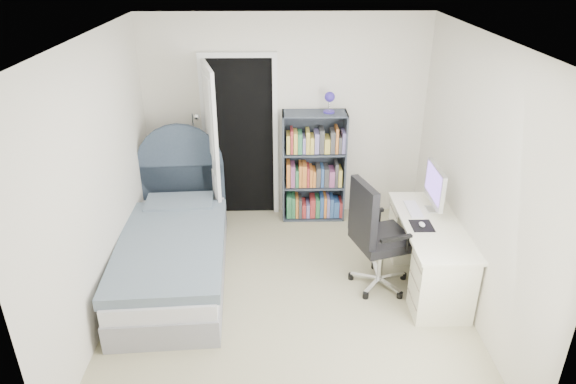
{
  "coord_description": "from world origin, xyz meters",
  "views": [
    {
      "loc": [
        -0.1,
        -4.21,
        3.16
      ],
      "look_at": [
        0.0,
        0.31,
        0.98
      ],
      "focal_mm": 32.0,
      "sensor_mm": 36.0,
      "label": 1
    }
  ],
  "objects_px": {
    "bookcase": "(314,171)",
    "desk": "(428,250)",
    "nightstand": "(201,191)",
    "office_chair": "(375,231)",
    "floor_lamp": "(199,176)",
    "bed": "(175,250)"
  },
  "relations": [
    {
      "from": "bookcase",
      "to": "desk",
      "type": "bearing_deg",
      "value": -54.15
    },
    {
      "from": "nightstand",
      "to": "bookcase",
      "type": "xyz_separation_m",
      "value": [
        1.41,
        0.03,
        0.25
      ]
    },
    {
      "from": "bookcase",
      "to": "office_chair",
      "type": "relative_size",
      "value": 1.4
    },
    {
      "from": "floor_lamp",
      "to": "desk",
      "type": "bearing_deg",
      "value": -30.71
    },
    {
      "from": "floor_lamp",
      "to": "bookcase",
      "type": "distance_m",
      "value": 1.44
    },
    {
      "from": "bed",
      "to": "bookcase",
      "type": "relative_size",
      "value": 1.37
    },
    {
      "from": "nightstand",
      "to": "floor_lamp",
      "type": "relative_size",
      "value": 0.42
    },
    {
      "from": "bookcase",
      "to": "floor_lamp",
      "type": "bearing_deg",
      "value": 179.23
    },
    {
      "from": "office_chair",
      "to": "bookcase",
      "type": "bearing_deg",
      "value": 107.6
    },
    {
      "from": "bookcase",
      "to": "office_chair",
      "type": "xyz_separation_m",
      "value": [
        0.48,
        -1.52,
        0.01
      ]
    },
    {
      "from": "nightstand",
      "to": "bookcase",
      "type": "distance_m",
      "value": 1.44
    },
    {
      "from": "office_chair",
      "to": "desk",
      "type": "bearing_deg",
      "value": 6.03
    },
    {
      "from": "desk",
      "to": "floor_lamp",
      "type": "bearing_deg",
      "value": 149.29
    },
    {
      "from": "bookcase",
      "to": "desk",
      "type": "height_order",
      "value": "bookcase"
    },
    {
      "from": "nightstand",
      "to": "office_chair",
      "type": "height_order",
      "value": "office_chair"
    },
    {
      "from": "nightstand",
      "to": "floor_lamp",
      "type": "distance_m",
      "value": 0.19
    },
    {
      "from": "nightstand",
      "to": "office_chair",
      "type": "bearing_deg",
      "value": -38.22
    },
    {
      "from": "bed",
      "to": "nightstand",
      "type": "relative_size",
      "value": 3.81
    },
    {
      "from": "nightstand",
      "to": "floor_lamp",
      "type": "xyz_separation_m",
      "value": [
        -0.03,
        0.05,
        0.18
      ]
    },
    {
      "from": "bookcase",
      "to": "bed",
      "type": "bearing_deg",
      "value": -140.47
    },
    {
      "from": "bookcase",
      "to": "nightstand",
      "type": "bearing_deg",
      "value": -178.77
    },
    {
      "from": "nightstand",
      "to": "desk",
      "type": "bearing_deg",
      "value": -30.11
    }
  ]
}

